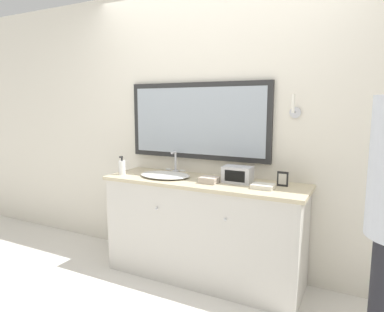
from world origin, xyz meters
name	(u,v)px	position (x,y,z in m)	size (l,w,h in m)	color
ground_plane	(187,293)	(0.00, 0.00, 0.00)	(14.00, 14.00, 0.00)	silver
wall_back	(217,129)	(-0.01, 0.59, 1.28)	(8.00, 0.18, 2.55)	silver
vanity_counter	(203,229)	(0.00, 0.30, 0.43)	(1.73, 0.54, 0.87)	beige
sink_basin	(166,175)	(-0.36, 0.28, 0.89)	(0.46, 0.38, 0.21)	white
soap_bottle	(122,167)	(-0.76, 0.19, 0.93)	(0.06, 0.06, 0.17)	white
appliance_box	(238,175)	(0.28, 0.35, 0.93)	(0.24, 0.14, 0.13)	#BCBCC1
picture_frame	(283,179)	(0.64, 0.39, 0.92)	(0.09, 0.01, 0.12)	black
hand_towel_near_sink	(263,186)	(0.52, 0.25, 0.88)	(0.16, 0.13, 0.03)	silver
hand_towel_far_corner	(209,180)	(0.08, 0.24, 0.89)	(0.14, 0.13, 0.05)	#B7A899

